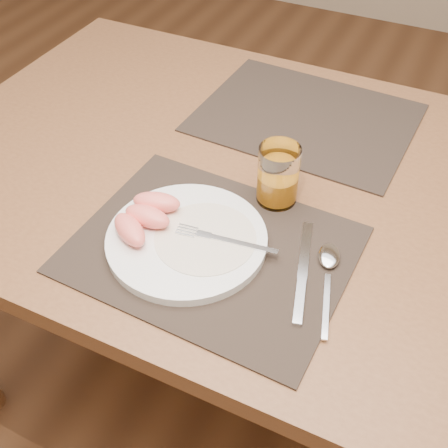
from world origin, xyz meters
TOP-DOWN VIEW (x-y plane):
  - ground at (0.00, 0.00)m, footprint 5.00×5.00m
  - table at (0.00, 0.00)m, footprint 1.40×0.90m
  - placemat_near at (-0.01, -0.22)m, footprint 0.46×0.37m
  - placemat_far at (-0.00, 0.22)m, footprint 0.47×0.37m
  - plate at (-0.05, -0.23)m, footprint 0.27×0.27m
  - plate_dressing at (-0.02, -0.22)m, footprint 0.17×0.17m
  - fork at (-0.00, -0.21)m, footprint 0.18×0.04m
  - knife at (0.15, -0.22)m, footprint 0.07×0.22m
  - spoon at (0.18, -0.17)m, footprint 0.07×0.19m
  - juice_glass at (0.04, -0.06)m, footprint 0.07×0.07m
  - grapefruit_wedges at (-0.13, -0.23)m, footprint 0.10×0.15m

SIDE VIEW (x-z plane):
  - ground at x=0.00m, z-range 0.00..0.00m
  - table at x=0.00m, z-range 0.29..1.04m
  - placemat_near at x=-0.01m, z-range 0.75..0.75m
  - placemat_far at x=0.00m, z-range 0.75..0.75m
  - knife at x=0.15m, z-range 0.75..0.76m
  - spoon at x=0.18m, z-range 0.75..0.77m
  - plate at x=-0.05m, z-range 0.75..0.77m
  - plate_dressing at x=-0.02m, z-range 0.77..0.77m
  - fork at x=0.00m, z-range 0.77..0.77m
  - grapefruit_wedges at x=-0.13m, z-range 0.77..0.80m
  - juice_glass at x=0.04m, z-range 0.75..0.86m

